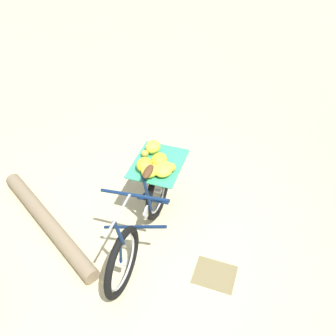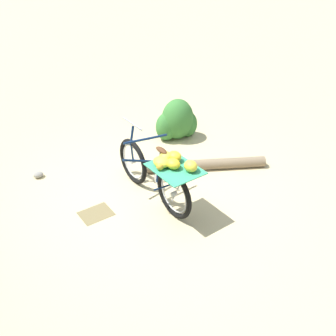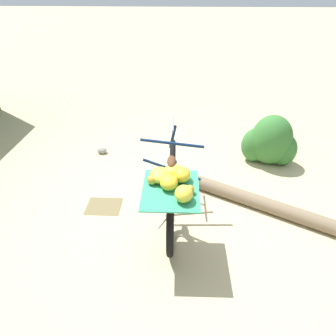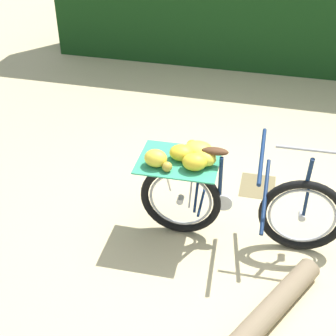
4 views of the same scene
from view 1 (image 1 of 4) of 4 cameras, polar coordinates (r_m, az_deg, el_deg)
The scene contains 4 objects.
ground_plane at distance 4.13m, azimuth -0.94°, elevation -13.87°, with size 60.00×60.00×0.00m, color #C6B284.
bicycle at distance 3.93m, azimuth -3.53°, elevation -5.95°, with size 0.71×1.78×1.03m.
fallen_log at distance 4.55m, azimuth -18.54°, elevation -8.12°, with size 0.18×0.18×1.98m, color #7F6B51.
leaf_litter_patch at distance 4.03m, azimuth 7.40°, elevation -16.38°, with size 0.44×0.36×0.01m, color olive.
Camera 1 is at (-0.84, 2.21, 3.38)m, focal length 38.50 mm.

